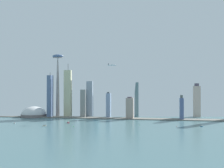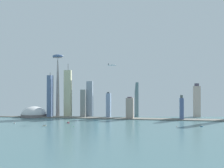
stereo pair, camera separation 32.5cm
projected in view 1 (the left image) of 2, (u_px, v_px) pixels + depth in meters
name	position (u px, v px, depth m)	size (l,w,h in m)	color
ground_plane	(85.00, 145.00, 497.46)	(6000.00, 6000.00, 0.00)	#476B71
waterfront_pier	(120.00, 118.00, 931.87)	(941.59, 49.38, 2.57)	slate
observation_tower	(58.00, 73.00, 1007.11)	(43.54, 43.54, 354.03)	#A09392
stadium_dome	(34.00, 114.00, 994.20)	(94.97, 94.97, 57.33)	slate
skyscraper_0	(197.00, 101.00, 996.48)	(25.81, 25.63, 124.77)	beige
skyscraper_1	(84.00, 94.00, 1023.01)	(12.73, 15.96, 167.23)	gray
skyscraper_2	(109.00, 105.00, 961.37)	(14.89, 24.17, 92.87)	#869ABC
skyscraper_3	(130.00, 108.00, 921.14)	(25.44, 22.08, 76.80)	#A59184
skyscraper_5	(83.00, 104.00, 969.04)	(19.07, 12.86, 101.57)	gray
skyscraper_6	(97.00, 104.00, 1020.13)	(14.09, 19.14, 90.08)	#5E90A6
skyscraper_7	(182.00, 108.00, 897.42)	(12.84, 26.87, 83.58)	#4E5E8C
skyscraper_8	(50.00, 96.00, 977.90)	(15.03, 25.55, 165.19)	slate
skyscraper_9	(92.00, 97.00, 1051.58)	(26.39, 21.03, 145.00)	#587FA9
skyscraper_10	(90.00, 99.00, 1000.28)	(22.80, 25.24, 148.75)	#939FB0
skyscraper_11	(68.00, 93.00, 997.13)	(27.19, 19.38, 198.41)	beige
skyscraper_12	(75.00, 99.00, 1079.69)	(14.86, 20.59, 124.04)	#8F98AC
skyscraper_13	(137.00, 99.00, 1010.55)	(14.29, 24.87, 137.65)	slate
boat_2	(14.00, 123.00, 798.66)	(7.35, 5.69, 4.00)	white
boat_3	(202.00, 126.00, 735.87)	(7.70, 4.31, 3.59)	#12537B
boat_4	(44.00, 125.00, 744.92)	(10.93, 9.67, 10.54)	beige
boat_5	(68.00, 122.00, 811.66)	(9.36, 9.43, 9.53)	#B11C2B
channel_buoy_0	(177.00, 126.00, 738.64)	(1.43, 1.43, 2.96)	#E54C19
channel_buoy_1	(140.00, 125.00, 762.19)	(1.06, 1.06, 1.56)	green
channel_buoy_2	(74.00, 126.00, 732.66)	(1.47, 1.47, 2.95)	green
airplane	(112.00, 65.00, 963.55)	(29.30, 29.28, 7.94)	silver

